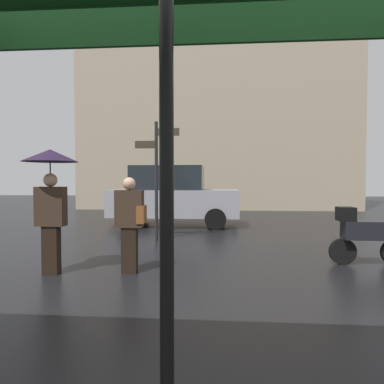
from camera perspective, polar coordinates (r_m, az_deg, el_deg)
The scene contains 6 objects.
pedestrian_with_umbrella at distance 5.84m, azimuth -22.30°, elevation 1.73°, with size 0.86×0.86×1.96m.
pedestrian_with_bag at distance 5.58m, azimuth -10.11°, elevation -4.38°, with size 0.47×0.24×1.52m.
parked_scooter at distance 6.77m, azimuth 26.77°, elevation -6.11°, with size 1.33×0.32×1.23m.
parked_car_left at distance 11.24m, azimuth -3.19°, elevation -0.60°, with size 4.10×1.93×1.93m.
street_signpost at distance 8.44m, azimuth -5.86°, elevation 3.84°, with size 1.08×0.08×2.89m.
building_block at distance 18.82m, azimuth 4.01°, elevation 17.77°, with size 14.10×2.48×13.21m, color gray.
Camera 1 is at (0.21, -2.36, 1.48)m, focal length 32.36 mm.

